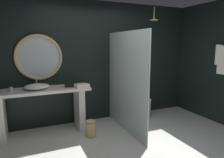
% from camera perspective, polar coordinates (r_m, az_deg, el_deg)
% --- Properties ---
extents(back_wall_panel, '(4.80, 0.10, 2.60)m').
position_cam_1_polar(back_wall_panel, '(4.50, -4.23, 4.81)').
color(back_wall_panel, black).
rests_on(back_wall_panel, ground_plane).
extents(side_wall_right, '(0.10, 2.47, 2.60)m').
position_cam_1_polar(side_wall_right, '(4.94, 27.55, 4.17)').
color(side_wall_right, black).
rests_on(side_wall_right, ground_plane).
extents(vanity_counter, '(1.75, 0.57, 0.87)m').
position_cam_1_polar(vanity_counter, '(4.04, -18.98, -6.91)').
color(vanity_counter, silver).
rests_on(vanity_counter, ground_plane).
extents(vessel_sink, '(0.45, 0.37, 0.18)m').
position_cam_1_polar(vessel_sink, '(3.94, -20.43, -2.01)').
color(vessel_sink, white).
rests_on(vessel_sink, vanity_counter).
extents(tumbler_cup, '(0.07, 0.07, 0.08)m').
position_cam_1_polar(tumbler_cup, '(3.95, -26.66, -2.59)').
color(tumbler_cup, silver).
rests_on(tumbler_cup, vanity_counter).
extents(tissue_box, '(0.17, 0.11, 0.08)m').
position_cam_1_polar(tissue_box, '(3.98, -11.94, -1.69)').
color(tissue_box, black).
rests_on(tissue_box, vanity_counter).
extents(round_wall_mirror, '(0.89, 0.06, 0.89)m').
position_cam_1_polar(round_wall_mirror, '(4.16, -19.96, 5.80)').
color(round_wall_mirror, tan).
extents(shower_glass_panel, '(0.02, 1.58, 1.93)m').
position_cam_1_polar(shower_glass_panel, '(3.89, 3.97, -0.96)').
color(shower_glass_panel, silver).
rests_on(shower_glass_panel, ground_plane).
extents(rain_shower_head, '(0.18, 0.18, 0.29)m').
position_cam_1_polar(rain_shower_head, '(4.75, 11.78, 16.32)').
color(rain_shower_head, tan).
extents(toilet, '(0.37, 0.55, 0.51)m').
position_cam_1_polar(toilet, '(4.87, 8.37, -7.46)').
color(toilet, white).
rests_on(toilet, ground_plane).
extents(waste_bin, '(0.18, 0.18, 0.33)m').
position_cam_1_polar(waste_bin, '(3.84, -5.97, -13.63)').
color(waste_bin, tan).
rests_on(waste_bin, ground_plane).
extents(folded_hand_towel, '(0.29, 0.21, 0.07)m').
position_cam_1_polar(folded_hand_towel, '(3.89, -8.50, -1.92)').
color(folded_hand_towel, silver).
rests_on(folded_hand_towel, vanity_counter).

